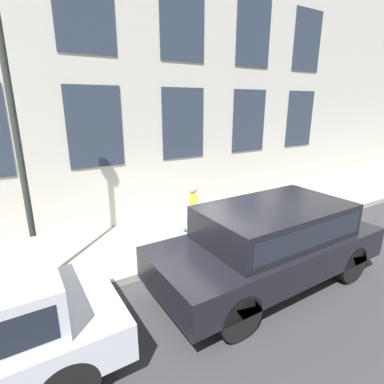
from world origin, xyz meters
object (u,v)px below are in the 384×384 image
fire_hydrant (191,230)px  parked_truck_charcoal_near (271,238)px  person (193,205)px  street_lamp (9,89)px

fire_hydrant → parked_truck_charcoal_near: bearing=-162.0°
person → street_lamp: bearing=128.8°
fire_hydrant → street_lamp: (0.15, 3.55, 3.38)m
fire_hydrant → person: (0.60, -0.44, 0.43)m
parked_truck_charcoal_near → street_lamp: size_ratio=0.82×
parked_truck_charcoal_near → street_lamp: street_lamp is taller
person → fire_hydrant: bearing=176.1°
person → parked_truck_charcoal_near: 2.71m
parked_truck_charcoal_near → street_lamp: 5.62m
street_lamp → parked_truck_charcoal_near: bearing=-118.0°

